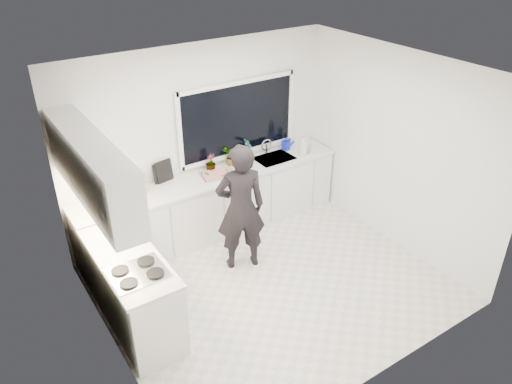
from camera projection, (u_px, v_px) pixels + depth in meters
floor at (272, 285)px, 6.33m from camera, size 4.00×3.50×0.02m
wall_back at (200, 140)px, 6.94m from camera, size 4.00×0.02×2.70m
wall_left at (100, 250)px, 4.69m from camera, size 0.02×3.50×2.70m
wall_right at (397, 150)px, 6.64m from camera, size 0.02×3.50×2.70m
ceiling at (276, 73)px, 5.00m from camera, size 4.00×3.50×0.02m
window at (238, 119)px, 7.11m from camera, size 1.80×0.02×1.00m
base_cabinets_back at (214, 206)px, 7.16m from camera, size 3.92×0.58×0.88m
base_cabinets_left at (132, 291)px, 5.55m from camera, size 0.58×1.60×0.88m
countertop_back at (213, 178)px, 6.93m from camera, size 3.94×0.62×0.04m
countertop_left at (127, 257)px, 5.33m from camera, size 0.62×1.60×0.04m
upper_cabinets at (91, 169)px, 5.06m from camera, size 0.34×2.10×0.70m
sink at (274, 161)px, 7.46m from camera, size 0.58×0.42×0.14m
faucet at (266, 147)px, 7.52m from camera, size 0.03×0.03×0.22m
stovetop at (138, 273)px, 5.05m from camera, size 0.56×0.48×0.03m
person at (241, 208)px, 6.27m from camera, size 0.74×0.60×1.74m
pizza_tray at (218, 175)px, 6.93m from camera, size 0.53×0.43×0.03m
pizza at (218, 174)px, 6.92m from camera, size 0.48×0.38×0.01m
watering_can at (286, 145)px, 7.68m from camera, size 0.18×0.18×0.13m
paper_towel_roll at (112, 192)px, 6.26m from camera, size 0.13×0.13×0.26m
knife_block at (142, 184)px, 6.50m from camera, size 0.16×0.14×0.22m
utensil_crock at (132, 224)px, 5.72m from camera, size 0.13×0.13×0.16m
picture_frame_large at (161, 173)px, 6.71m from camera, size 0.22×0.04×0.28m
picture_frame_small at (164, 171)px, 6.73m from camera, size 0.25×0.06×0.30m
herb_plants at (231, 156)px, 7.17m from camera, size 0.80×0.30×0.33m
soap_bottles at (305, 145)px, 7.47m from camera, size 0.30×0.17×0.32m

